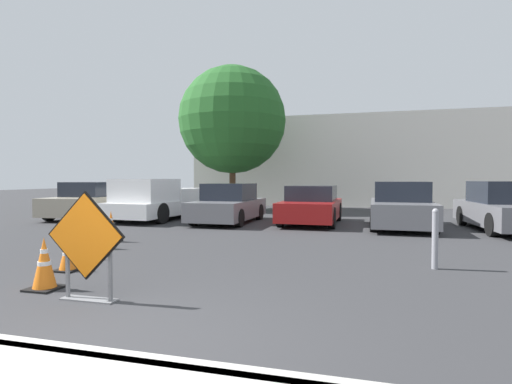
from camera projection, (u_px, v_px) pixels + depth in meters
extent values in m
plane|color=#333335|center=(286.00, 228.00, 13.11)|extent=(96.00, 96.00, 0.00)
cube|color=#ADAAA3|center=(70.00, 356.00, 3.46)|extent=(24.81, 0.20, 0.14)
cube|color=black|center=(86.00, 235.00, 5.21)|extent=(1.17, 0.02, 1.17)
cube|color=orange|center=(85.00, 236.00, 5.20)|extent=(1.10, 0.02, 1.10)
cube|color=slate|center=(89.00, 299.00, 5.28)|extent=(0.78, 0.20, 0.02)
cube|color=slate|center=(68.00, 266.00, 5.36)|extent=(0.04, 0.04, 0.87)
cube|color=slate|center=(110.00, 269.00, 5.18)|extent=(0.04, 0.04, 0.87)
cube|color=black|center=(45.00, 288.00, 5.81)|extent=(0.44, 0.44, 0.03)
cone|color=orange|center=(44.00, 262.00, 5.80)|extent=(0.33, 0.33, 0.73)
cylinder|color=white|center=(44.00, 251.00, 5.79)|extent=(0.10, 0.10, 0.07)
cylinder|color=white|center=(44.00, 263.00, 5.80)|extent=(0.18, 0.18, 0.07)
cube|color=black|center=(68.00, 270.00, 6.98)|extent=(0.38, 0.38, 0.03)
cone|color=orange|center=(67.00, 253.00, 6.97)|extent=(0.28, 0.28, 0.55)
cylinder|color=white|center=(67.00, 246.00, 6.97)|extent=(0.09, 0.09, 0.05)
cylinder|color=white|center=(67.00, 254.00, 6.98)|extent=(0.16, 0.16, 0.05)
cube|color=black|center=(80.00, 258.00, 8.01)|extent=(0.38, 0.38, 0.03)
cone|color=orange|center=(80.00, 243.00, 8.00)|extent=(0.28, 0.28, 0.59)
cylinder|color=white|center=(80.00, 236.00, 7.99)|extent=(0.09, 0.09, 0.05)
cylinder|color=white|center=(80.00, 243.00, 8.00)|extent=(0.16, 0.16, 0.05)
cube|color=black|center=(100.00, 248.00, 9.17)|extent=(0.49, 0.49, 0.03)
cone|color=orange|center=(100.00, 233.00, 9.16)|extent=(0.37, 0.37, 0.69)
cylinder|color=white|center=(100.00, 226.00, 9.16)|extent=(0.11, 0.11, 0.06)
cylinder|color=white|center=(100.00, 233.00, 9.16)|extent=(0.20, 0.20, 0.06)
cube|color=black|center=(111.00, 241.00, 10.21)|extent=(0.42, 0.42, 0.03)
cone|color=orange|center=(111.00, 226.00, 10.20)|extent=(0.31, 0.31, 0.75)
cylinder|color=white|center=(111.00, 219.00, 10.19)|extent=(0.10, 0.10, 0.07)
cylinder|color=white|center=(111.00, 226.00, 10.20)|extent=(0.18, 0.18, 0.07)
cube|color=#A39984|center=(89.00, 205.00, 16.28)|extent=(2.13, 4.14, 0.70)
cube|color=#1E232D|center=(91.00, 189.00, 16.36)|extent=(1.77, 1.95, 0.59)
cylinder|color=black|center=(90.00, 213.00, 14.89)|extent=(0.24, 0.71, 0.70)
cylinder|color=black|center=(49.00, 212.00, 15.24)|extent=(0.24, 0.71, 0.70)
cylinder|color=black|center=(125.00, 208.00, 17.34)|extent=(0.24, 0.71, 0.70)
cylinder|color=black|center=(89.00, 207.00, 17.69)|extent=(0.24, 0.71, 0.70)
cube|color=silver|center=(162.00, 207.00, 16.03)|extent=(2.27, 5.30, 0.55)
cube|color=silver|center=(145.00, 190.00, 14.90)|extent=(1.94, 2.18, 0.85)
cube|color=silver|center=(189.00, 193.00, 18.14)|extent=(1.88, 0.20, 0.45)
cube|color=silver|center=(195.00, 194.00, 16.71)|extent=(0.24, 2.50, 0.45)
cube|color=silver|center=(156.00, 193.00, 17.30)|extent=(0.24, 2.50, 0.45)
cylinder|color=black|center=(161.00, 213.00, 14.27)|extent=(0.28, 0.76, 0.75)
cylinder|color=black|center=(118.00, 212.00, 14.84)|extent=(0.28, 0.76, 0.75)
cylinder|color=black|center=(200.00, 207.00, 17.23)|extent=(0.28, 0.76, 0.75)
cylinder|color=black|center=(163.00, 207.00, 17.80)|extent=(0.28, 0.76, 0.75)
cube|color=slate|center=(229.00, 209.00, 14.72)|extent=(1.83, 4.16, 0.66)
cube|color=#1E232D|center=(229.00, 192.00, 14.80)|extent=(1.60, 1.92, 0.61)
cylinder|color=black|center=(239.00, 218.00, 13.27)|extent=(0.20, 0.62, 0.62)
cylinder|color=black|center=(193.00, 217.00, 13.71)|extent=(0.20, 0.62, 0.62)
cylinder|color=black|center=(259.00, 212.00, 15.75)|extent=(0.20, 0.62, 0.62)
cylinder|color=black|center=(220.00, 211.00, 16.19)|extent=(0.20, 0.62, 0.62)
cube|color=maroon|center=(311.00, 210.00, 14.29)|extent=(1.93, 4.08, 0.64)
cube|color=#1E232D|center=(312.00, 193.00, 14.37)|extent=(1.67, 1.89, 0.53)
cylinder|color=black|center=(332.00, 218.00, 12.85)|extent=(0.21, 0.70, 0.69)
cylinder|color=black|center=(280.00, 217.00, 13.33)|extent=(0.21, 0.70, 0.69)
cylinder|color=black|center=(338.00, 212.00, 15.26)|extent=(0.21, 0.70, 0.69)
cylinder|color=black|center=(294.00, 211.00, 15.74)|extent=(0.21, 0.70, 0.69)
cube|color=slate|center=(401.00, 212.00, 13.15)|extent=(2.00, 4.41, 0.71)
cube|color=#1E232D|center=(401.00, 191.00, 13.23)|extent=(1.71, 2.05, 0.64)
cylinder|color=black|center=(436.00, 224.00, 11.61)|extent=(0.21, 0.62, 0.62)
cylinder|color=black|center=(373.00, 222.00, 12.10)|extent=(0.21, 0.62, 0.62)
cylinder|color=black|center=(424.00, 215.00, 14.20)|extent=(0.21, 0.62, 0.62)
cylinder|color=black|center=(373.00, 214.00, 14.70)|extent=(0.21, 0.62, 0.62)
cube|color=slate|center=(504.00, 214.00, 12.30)|extent=(2.03, 4.60, 0.68)
cube|color=#1E232D|center=(503.00, 192.00, 12.39)|extent=(1.68, 2.16, 0.67)
cylinder|color=black|center=(492.00, 225.00, 11.11)|extent=(0.24, 0.68, 0.67)
cylinder|color=black|center=(462.00, 216.00, 13.84)|extent=(0.24, 0.68, 0.67)
cylinder|color=gray|center=(435.00, 240.00, 7.11)|extent=(0.11, 0.11, 1.03)
sphere|color=gray|center=(436.00, 212.00, 7.09)|extent=(0.12, 0.12, 0.12)
cube|color=beige|center=(341.00, 162.00, 25.25)|extent=(17.91, 5.00, 5.34)
cylinder|color=#513823|center=(233.00, 185.00, 20.55)|extent=(0.32, 0.32, 2.57)
sphere|color=#235B23|center=(232.00, 120.00, 20.44)|extent=(5.48, 5.48, 5.48)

